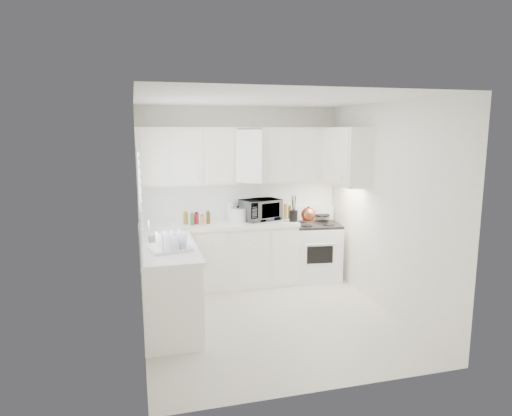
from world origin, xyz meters
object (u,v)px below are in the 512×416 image
object	(u,v)px
tea_kettle	(308,213)
rice_cooker	(238,214)
utensil_crock	(294,208)
dish_rack	(170,240)
stove	(315,244)
microwave	(260,207)

from	to	relation	value
tea_kettle	rice_cooker	bearing A→B (deg)	169.19
tea_kettle	utensil_crock	world-z (taller)	utensil_crock
rice_cooker	dish_rack	bearing A→B (deg)	-116.52
rice_cooker	stove	bearing A→B (deg)	10.45
tea_kettle	microwave	distance (m)	0.71
stove	microwave	xyz separation A→B (m)	(-0.84, 0.09, 0.58)
dish_rack	utensil_crock	bearing A→B (deg)	20.34
rice_cooker	utensil_crock	distance (m)	0.81
stove	tea_kettle	bearing A→B (deg)	-131.11
stove	dish_rack	xyz separation A→B (m)	(-2.26, -1.33, 0.51)
stove	dish_rack	distance (m)	2.67
stove	utensil_crock	bearing A→B (deg)	-152.87
utensil_crock	dish_rack	distance (m)	2.20
tea_kettle	utensil_crock	xyz separation A→B (m)	(-0.22, 0.01, 0.09)
tea_kettle	dish_rack	xyz separation A→B (m)	(-2.08, -1.17, 0.01)
microwave	utensil_crock	xyz separation A→B (m)	(0.43, -0.24, 0.01)
tea_kettle	rice_cooker	world-z (taller)	rice_cooker
stove	utensil_crock	size ratio (longest dim) A/B	2.82
tea_kettle	rice_cooker	size ratio (longest dim) A/B	1.09
tea_kettle	rice_cooker	xyz separation A→B (m)	(-1.01, 0.19, 0.01)
rice_cooker	utensil_crock	size ratio (longest dim) A/B	0.61
rice_cooker	utensil_crock	world-z (taller)	utensil_crock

